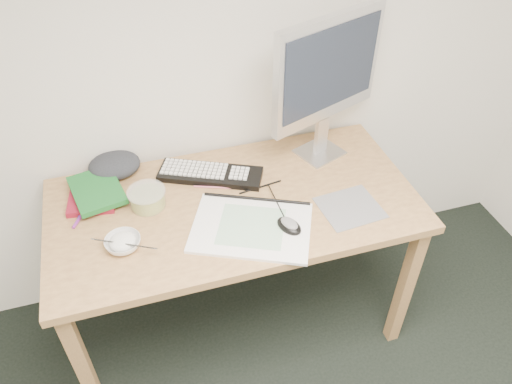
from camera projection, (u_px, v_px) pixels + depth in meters
desk at (235, 218)px, 1.96m from camera, size 1.40×0.70×0.75m
mousepad at (350, 208)px, 1.88m from camera, size 0.24×0.22×0.00m
sketchpad at (251, 227)px, 1.79m from camera, size 0.51×0.45×0.01m
keyboard at (210, 174)px, 2.01m from camera, size 0.43×0.30×0.02m
monitor at (328, 73)px, 1.89m from camera, size 0.49×0.22×0.60m
mouse at (289, 224)px, 1.77m from camera, size 0.10×0.12×0.04m
rice_bowl at (123, 243)px, 1.71m from camera, size 0.13×0.13×0.04m
chopsticks at (124, 244)px, 1.68m from camera, size 0.21×0.12×0.02m
fruit_tub at (147, 198)px, 1.87m from camera, size 0.17×0.17×0.07m
book_red at (93, 194)px, 1.92m from camera, size 0.20×0.25×0.02m
book_green at (97, 190)px, 1.90m from camera, size 0.22×0.27×0.02m
cloth_lump at (114, 165)px, 2.01m from camera, size 0.20×0.17×0.07m
pencil_pink at (218, 187)px, 1.96m from camera, size 0.19×0.08×0.01m
pencil_tan at (251, 200)px, 1.91m from camera, size 0.15×0.09×0.01m
pencil_black at (260, 187)px, 1.96m from camera, size 0.18×0.03×0.01m
marker_blue at (84, 209)px, 1.87m from camera, size 0.05×0.12×0.01m
marker_orange at (85, 204)px, 1.89m from camera, size 0.04×0.12×0.01m
marker_purple at (81, 216)px, 1.84m from camera, size 0.07×0.12×0.01m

